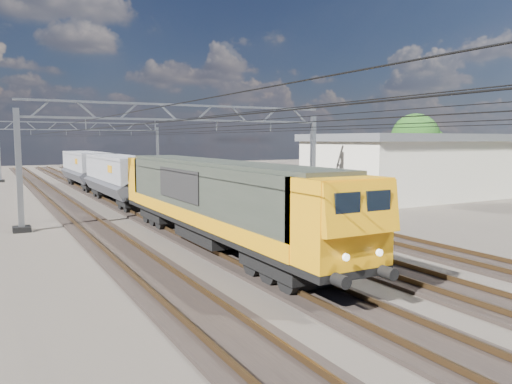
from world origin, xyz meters
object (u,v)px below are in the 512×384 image
hopper_wagon_lead (120,175)px  industrial_shed (418,165)px  locomotive (214,197)px  catenary_gantry_mid (187,156)px  tree_far (419,140)px  catenary_gantry_far (84,148)px  hopper_wagon_mid (86,166)px

hopper_wagon_lead → industrial_shed: bearing=-16.6°
locomotive → industrial_shed: (24.00, 10.56, 0.40)m
catenary_gantry_mid → locomotive: (-2.00, -8.56, -1.58)m
catenary_gantry_mid → locomotive: size_ratio=0.94×
tree_far → hopper_wagon_lead: bearing=-178.8°
catenary_gantry_mid → catenary_gantry_far: 36.00m
locomotive → industrial_shed: bearing=23.8°
hopper_wagon_mid → tree_far: 35.15m
catenary_gantry_far → locomotive: 44.63m
hopper_wagon_mid → industrial_shed: 32.12m
hopper_wagon_lead → tree_far: 32.44m
catenary_gantry_far → tree_far: bearing=-40.8°
catenary_gantry_mid → tree_far: size_ratio=2.56×
hopper_wagon_mid → hopper_wagon_lead: bearing=-90.0°
catenary_gantry_far → hopper_wagon_lead: (-2.00, -26.87, -1.67)m
catenary_gantry_mid → hopper_wagon_lead: catenary_gantry_mid is taller
hopper_wagon_mid → catenary_gantry_mid: bearing=-85.1°
tree_far → catenary_gantry_mid: bearing=-162.1°
hopper_wagon_lead → industrial_shed: size_ratio=0.70×
catenary_gantry_far → hopper_wagon_lead: bearing=-94.3°
catenary_gantry_far → industrial_shed: bearing=-57.1°
catenary_gantry_mid → hopper_wagon_lead: bearing=102.4°
hopper_wagon_lead → hopper_wagon_mid: bearing=90.0°
locomotive → industrial_shed: industrial_shed is taller
catenary_gantry_mid → hopper_wagon_lead: 9.50m
industrial_shed → catenary_gantry_far: bearing=122.9°
hopper_wagon_mid → tree_far: tree_far is taller
hopper_wagon_lead → hopper_wagon_mid: size_ratio=1.00×
catenary_gantry_mid → tree_far: (30.32, 9.79, 1.04)m
catenary_gantry_mid → locomotive: bearing=-103.2°
catenary_gantry_far → hopper_wagon_lead: 26.99m
hopper_wagon_lead → tree_far: size_ratio=1.68×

